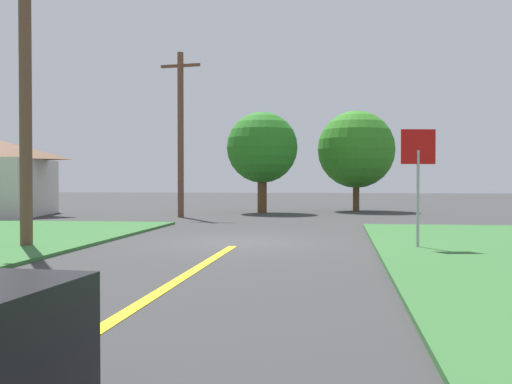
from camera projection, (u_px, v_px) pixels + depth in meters
name	position (u px, v px, depth m)	size (l,w,h in m)	color
ground_plane	(240.00, 242.00, 15.64)	(120.00, 120.00, 0.00)	#353535
lane_stripe_center	(137.00, 306.00, 7.71)	(0.20, 14.00, 0.01)	yellow
stop_sign	(418.00, 164.00, 13.85)	(0.80, 0.18, 2.79)	#9EA0A8
utility_pole_near	(25.00, 81.00, 14.18)	(1.78, 0.54, 7.68)	brown
utility_pole_mid	(181.00, 132.00, 26.13)	(1.80, 0.36, 7.16)	brown
oak_tree_left	(356.00, 150.00, 31.36)	(4.03, 4.03, 5.23)	brown
pine_tree_center	(262.00, 148.00, 29.52)	(3.49, 3.49, 4.97)	brown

